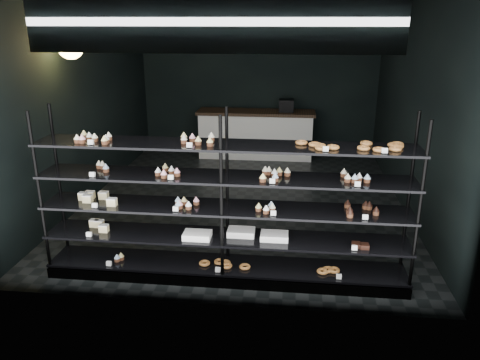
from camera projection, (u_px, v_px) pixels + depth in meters
The scene contains 5 objects.
room at pixel (244, 101), 7.12m from camera, with size 5.01×6.01×3.20m.
display_shelf at pixel (223, 226), 5.13m from camera, with size 4.00×0.50×1.91m.
signage at pixel (210, 23), 3.99m from camera, with size 3.30×0.05×0.50m.
pendant_lamp at pixel (70, 46), 6.13m from camera, with size 0.35×0.35×0.90m.
service_counter at pixel (256, 133), 9.83m from camera, with size 2.43×0.65×1.23m.
Camera 1 is at (0.72, -7.09, 2.79)m, focal length 35.00 mm.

